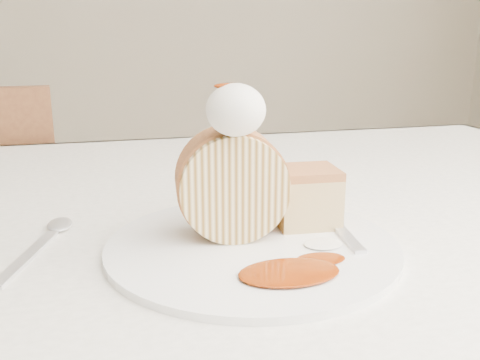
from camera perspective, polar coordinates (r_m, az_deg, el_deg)
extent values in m
cube|color=white|center=(0.68, -3.89, -4.29)|extent=(1.40, 0.90, 0.04)
cube|color=white|center=(1.13, -7.77, -2.55)|extent=(1.40, 0.01, 0.28)
cylinder|color=brown|center=(1.38, 20.27, -11.56)|extent=(0.06, 0.06, 0.71)
cylinder|color=brown|center=(1.66, -18.55, -12.57)|extent=(0.03, 0.03, 0.39)
cylinder|color=white|center=(0.53, 1.31, -7.04)|extent=(0.31, 0.31, 0.01)
cylinder|color=beige|center=(0.54, -0.86, -0.46)|extent=(0.11, 0.07, 0.11)
cube|color=#A86E3F|center=(0.58, 7.08, -2.13)|extent=(0.07, 0.06, 0.05)
ellipsoid|color=white|center=(0.50, -0.45, 7.47)|extent=(0.06, 0.06, 0.05)
ellipsoid|color=#782505|center=(0.50, -1.23, 10.72)|extent=(0.03, 0.02, 0.01)
cube|color=silver|center=(0.57, 10.62, -5.18)|extent=(0.04, 0.17, 0.00)
cube|color=silver|center=(0.55, -21.72, -7.63)|extent=(0.07, 0.16, 0.00)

